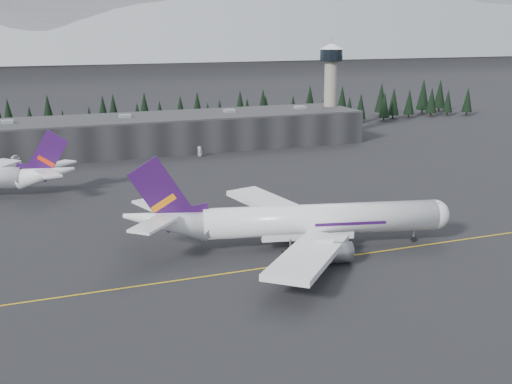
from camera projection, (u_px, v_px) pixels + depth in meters
name	position (u px, v px, depth m)	size (l,w,h in m)	color
ground	(293.00, 260.00, 125.97)	(1400.00, 1400.00, 0.00)	black
taxiline	(297.00, 263.00, 124.16)	(400.00, 0.40, 0.02)	gold
terminal	(153.00, 133.00, 237.13)	(160.00, 30.00, 12.60)	black
control_tower	(331.00, 80.00, 261.98)	(10.00, 10.00, 37.70)	gray
treeline	(134.00, 117.00, 270.20)	(360.00, 20.00, 15.00)	black
mountain_ridge	(34.00, 55.00, 1027.90)	(4400.00, 900.00, 420.00)	white
jet_main	(293.00, 221.00, 131.75)	(67.47, 61.57, 20.15)	silver
gse_vehicle_a	(16.00, 170.00, 200.95)	(2.62, 5.68, 1.58)	silver
gse_vehicle_b	(200.00, 155.00, 226.29)	(1.50, 3.72, 1.27)	silver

